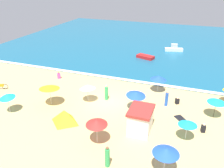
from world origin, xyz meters
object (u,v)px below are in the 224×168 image
(beach_umbrella_0, at_px, (97,122))
(beachgoer_4, at_px, (59,76))
(beachgoer_2, at_px, (177,101))
(beachgoer_3, at_px, (203,128))
(beachgoer_1, at_px, (167,99))
(lifeguard_cabana, at_px, (140,120))
(small_boat_0, at_px, (174,49))
(beach_umbrella_4, at_px, (49,87))
(beachgoer_7, at_px, (107,157))
(small_boat_1, at_px, (145,57))
(beach_umbrella_3, at_px, (217,101))
(beach_umbrella_6, at_px, (7,96))
(parked_bicycle, at_px, (0,87))
(beach_umbrella_9, at_px, (87,87))
(beach_tent, at_px, (65,117))
(beach_umbrella_5, at_px, (159,78))
(beach_umbrella_8, at_px, (188,123))
(beachgoer_0, at_px, (106,93))
(beach_umbrella_1, at_px, (136,94))
(beach_umbrella_2, at_px, (166,151))

(beach_umbrella_0, distance_m, beachgoer_4, 15.19)
(beachgoer_2, distance_m, beachgoer_3, 5.27)
(beachgoer_1, relative_size, beachgoer_2, 2.11)
(lifeguard_cabana, distance_m, beach_umbrella_0, 4.30)
(beachgoer_1, xyz_separation_m, small_boat_0, (-1.55, 20.87, -0.31))
(lifeguard_cabana, relative_size, beach_umbrella_4, 1.13)
(beachgoer_7, relative_size, small_boat_1, 0.56)
(beach_umbrella_3, relative_size, beach_umbrella_6, 1.08)
(lifeguard_cabana, relative_size, beachgoer_3, 2.90)
(parked_bicycle, bearing_deg, beach_umbrella_9, 5.33)
(beachgoer_2, bearing_deg, beachgoer_1, -142.92)
(beach_umbrella_0, distance_m, beach_tent, 4.68)
(beachgoer_3, bearing_deg, small_boat_0, 102.50)
(beach_umbrella_5, bearing_deg, lifeguard_cabana, -90.67)
(beachgoer_3, xyz_separation_m, beachgoer_7, (-6.72, -6.94, 0.43))
(beach_tent, bearing_deg, beach_umbrella_3, 24.22)
(beach_umbrella_0, height_order, beach_umbrella_5, beach_umbrella_0)
(lifeguard_cabana, distance_m, beach_umbrella_6, 13.75)
(beach_umbrella_4, distance_m, beachgoer_7, 11.27)
(beach_umbrella_3, relative_size, beachgoer_3, 2.56)
(beach_umbrella_0, height_order, beachgoer_4, beach_umbrella_0)
(lifeguard_cabana, height_order, beach_umbrella_6, lifeguard_cabana)
(beach_umbrella_3, distance_m, beach_umbrella_8, 5.26)
(beach_umbrella_0, distance_m, beach_umbrella_4, 8.50)
(beachgoer_0, bearing_deg, beach_umbrella_3, 1.89)
(beach_umbrella_9, relative_size, beachgoer_2, 2.95)
(beach_umbrella_4, height_order, small_boat_1, beach_umbrella_4)
(beach_umbrella_0, bearing_deg, beach_umbrella_8, 23.90)
(beach_umbrella_9, bearing_deg, small_boat_1, 80.49)
(beachgoer_4, bearing_deg, beach_umbrella_1, -19.69)
(lifeguard_cabana, height_order, beachgoer_4, lifeguard_cabana)
(beachgoer_4, bearing_deg, beach_umbrella_4, -64.50)
(beachgoer_7, bearing_deg, beach_umbrella_2, 13.14)
(beach_umbrella_3, xyz_separation_m, beach_umbrella_9, (-13.39, -1.50, 0.02))
(beach_umbrella_5, xyz_separation_m, beachgoer_4, (-13.69, -0.76, -1.44))
(beach_umbrella_5, xyz_separation_m, parked_bicycle, (-18.71, -6.35, -1.45))
(beach_umbrella_0, xyz_separation_m, parked_bicycle, (-15.57, 5.21, -1.71))
(parked_bicycle, xyz_separation_m, beachgoer_3, (24.09, -0.46, 0.03))
(parked_bicycle, xyz_separation_m, beachgoer_7, (17.37, -7.40, 0.47))
(beachgoer_4, bearing_deg, small_boat_1, 52.63)
(beach_umbrella_2, xyz_separation_m, small_boat_0, (-2.78, 30.50, -1.35))
(beach_umbrella_9, distance_m, small_boat_1, 17.24)
(beachgoer_4, bearing_deg, beachgoer_0, -21.72)
(beach_umbrella_8, xyz_separation_m, parked_bicycle, (-22.64, 2.07, -1.29))
(parked_bicycle, relative_size, beachgoer_7, 0.87)
(beach_tent, xyz_separation_m, small_boat_1, (3.11, 21.59, -0.34))
(beach_umbrella_8, bearing_deg, beach_umbrella_6, -174.28)
(beach_umbrella_4, bearing_deg, beach_umbrella_2, -22.30)
(beach_umbrella_0, distance_m, beach_umbrella_2, 6.00)
(beach_tent, xyz_separation_m, small_boat_0, (7.23, 27.60, -0.15))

